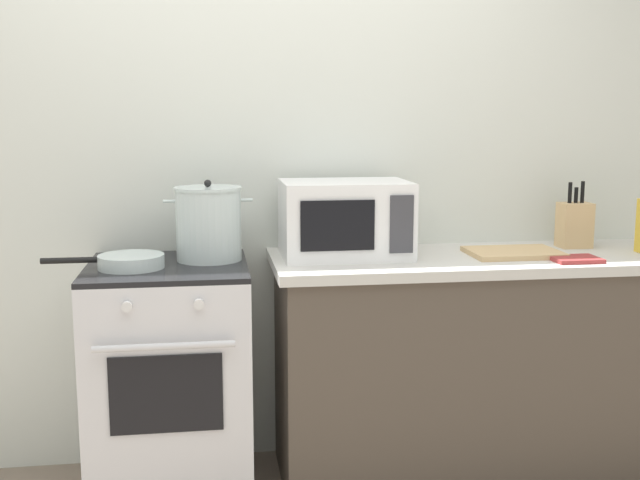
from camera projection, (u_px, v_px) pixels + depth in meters
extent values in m
cube|color=silver|center=(323.00, 168.00, 3.31)|extent=(4.40, 0.10, 2.50)
cube|color=#4C4238|center=(479.00, 369.00, 3.19)|extent=(1.64, 0.56, 0.88)
cube|color=beige|center=(482.00, 260.00, 3.11)|extent=(1.70, 0.60, 0.04)
cube|color=silver|center=(171.00, 384.00, 2.99)|extent=(0.60, 0.60, 0.90)
cube|color=black|center=(167.00, 267.00, 2.91)|extent=(0.60, 0.60, 0.02)
cube|color=black|center=(166.00, 394.00, 2.68)|extent=(0.39, 0.01, 0.28)
cylinder|color=silver|center=(164.00, 347.00, 2.62)|extent=(0.48, 0.02, 0.02)
cylinder|color=silver|center=(127.00, 306.00, 2.60)|extent=(0.04, 0.02, 0.04)
cylinder|color=silver|center=(199.00, 304.00, 2.64)|extent=(0.04, 0.02, 0.04)
cylinder|color=silver|center=(209.00, 225.00, 2.98)|extent=(0.25, 0.25, 0.27)
cylinder|color=silver|center=(208.00, 188.00, 2.96)|extent=(0.26, 0.26, 0.01)
sphere|color=black|center=(208.00, 183.00, 2.96)|extent=(0.03, 0.03, 0.03)
cylinder|color=silver|center=(170.00, 201.00, 2.95)|extent=(0.05, 0.01, 0.01)
cylinder|color=silver|center=(246.00, 200.00, 2.99)|extent=(0.05, 0.01, 0.01)
cylinder|color=silver|center=(131.00, 261.00, 2.84)|extent=(0.24, 0.24, 0.05)
cylinder|color=black|center=(69.00, 260.00, 2.81)|extent=(0.20, 0.02, 0.02)
cube|color=white|center=(345.00, 219.00, 3.06)|extent=(0.50, 0.36, 0.30)
cube|color=black|center=(338.00, 226.00, 2.88)|extent=(0.28, 0.01, 0.19)
cube|color=#38383D|center=(402.00, 224.00, 2.91)|extent=(0.09, 0.01, 0.22)
cube|color=tan|center=(514.00, 253.00, 3.11)|extent=(0.36, 0.26, 0.02)
cube|color=tan|center=(574.00, 225.00, 3.28)|extent=(0.13, 0.10, 0.19)
cylinder|color=black|center=(570.00, 193.00, 3.25)|extent=(0.02, 0.02, 0.09)
cylinder|color=black|center=(576.00, 195.00, 3.25)|extent=(0.02, 0.02, 0.07)
cylinder|color=black|center=(582.00, 192.00, 3.26)|extent=(0.02, 0.02, 0.09)
cube|color=#993333|center=(575.00, 259.00, 2.98)|extent=(0.18, 0.14, 0.02)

